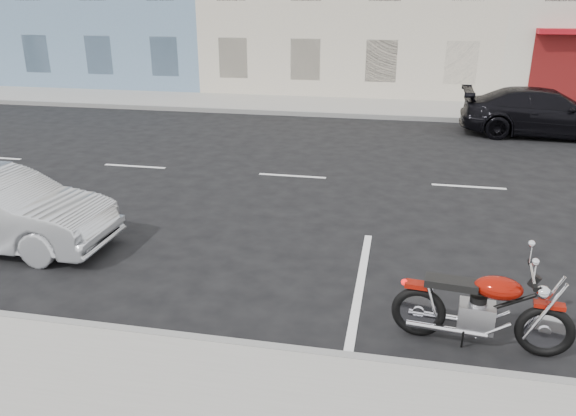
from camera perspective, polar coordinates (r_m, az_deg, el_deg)
name	(u,v)px	position (r m, az deg, el deg)	size (l,w,h in m)	color
ground	(378,181)	(13.02, 9.12, 2.70)	(120.00, 120.00, 0.00)	black
sidewalk_far	(260,104)	(22.13, -2.90, 10.56)	(80.00, 3.40, 0.15)	gray
curb_far	(248,112)	(20.51, -4.09, 9.74)	(80.00, 0.12, 0.16)	gray
motorcycle	(549,321)	(7.22, 25.00, -10.33)	(2.10, 0.69, 1.05)	black
car_far	(545,113)	(18.68, 24.62, 8.80)	(1.98, 4.86, 1.41)	black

